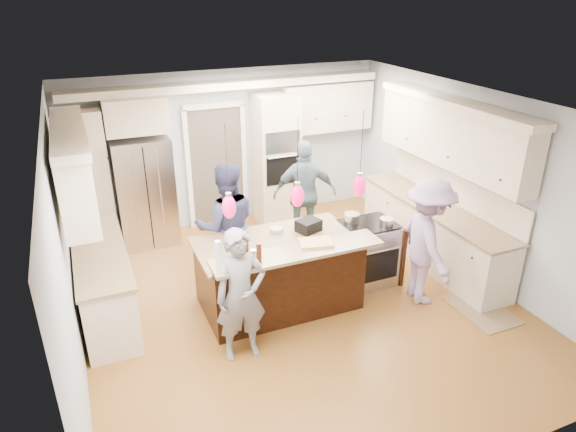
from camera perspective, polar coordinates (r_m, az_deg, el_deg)
name	(u,v)px	position (r m, az deg, el deg)	size (l,w,h in m)	color
ground_plane	(298,302)	(7.12, 1.12, -9.54)	(6.00, 6.00, 0.00)	olive
room_shell	(299,177)	(6.29, 1.25, 4.34)	(5.54, 6.04, 2.72)	#B2BCC6
refrigerator	(145,192)	(8.64, -15.61, 2.61)	(0.90, 0.70, 1.80)	#B7B7BC
oven_column	(276,159)	(9.10, -1.36, 6.33)	(0.72, 0.69, 2.30)	beige
back_upper_cabinets	(189,138)	(8.63, -11.00, 8.47)	(5.30, 0.61, 2.54)	beige
right_counter_run	(439,197)	(8.04, 16.42, 2.06)	(0.64, 3.10, 2.51)	beige
left_cabinets	(93,241)	(6.84, -20.81, -2.59)	(0.64, 2.30, 2.51)	beige
kitchen_island	(279,273)	(6.83, -1.00, -6.31)	(2.10, 1.46, 1.12)	black
island_range	(368,252)	(7.47, 8.85, -3.99)	(0.82, 0.71, 0.92)	#B7B7BC
pendant_lights	(297,196)	(5.76, 1.05, 2.27)	(1.75, 0.15, 1.03)	black
person_bar_end	(241,296)	(5.81, -5.25, -8.80)	(0.59, 0.38, 1.61)	slate
person_far_left	(227,226)	(7.15, -6.83, -1.12)	(0.89, 0.69, 1.83)	navy
person_far_right	(305,194)	(8.30, 1.88, 2.51)	(1.03, 0.43, 1.76)	slate
person_range_side	(427,242)	(7.00, 15.22, -2.77)	(1.14, 0.65, 1.76)	#A185B3
floor_rug	(482,310)	(7.42, 20.77, -9.78)	(0.62, 0.90, 0.01)	olive
water_bottle	(218,253)	(5.73, -7.77, -4.08)	(0.07, 0.07, 0.29)	silver
beer_bottle_a	(244,249)	(5.85, -4.92, -3.71)	(0.05, 0.05, 0.21)	#461C0C
beer_bottle_b	(259,253)	(5.73, -3.25, -4.12)	(0.06, 0.06, 0.24)	#461C0C
beer_bottle_c	(246,247)	(5.86, -4.68, -3.45)	(0.06, 0.06, 0.25)	#461C0C
drink_can	(253,255)	(5.83, -3.86, -4.31)	(0.07, 0.07, 0.12)	#B7B7BC
cutting_board	(316,243)	(6.18, 3.10, -2.97)	(0.40, 0.28, 0.03)	#DCAE65
pot_large	(352,218)	(7.24, 7.10, -0.20)	(0.22, 0.22, 0.13)	#B7B7BC
pot_small	(386,222)	(7.24, 10.88, -0.61)	(0.19, 0.19, 0.10)	#B7B7BC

